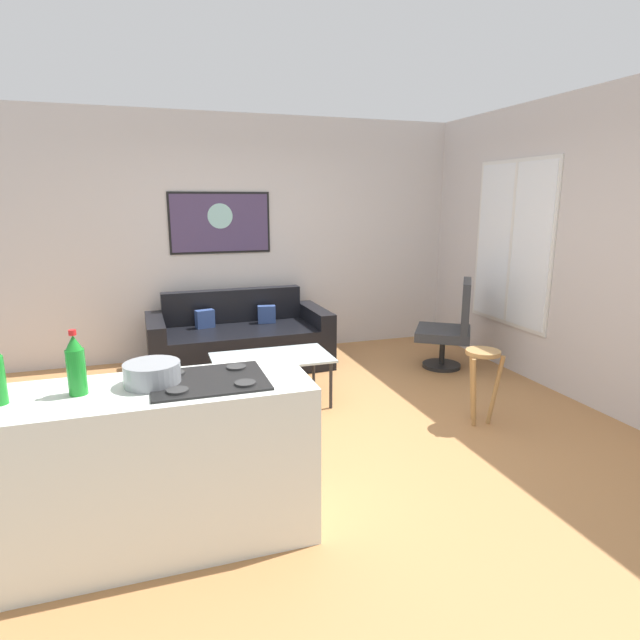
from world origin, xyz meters
TOP-DOWN VIEW (x-y plane):
  - ground at (0.00, 0.00)m, footprint 6.40×6.40m
  - back_wall at (0.00, 2.42)m, footprint 6.40×0.05m
  - right_wall at (2.62, 0.30)m, footprint 0.05×6.40m
  - couch at (-0.22, 1.84)m, footprint 1.98×0.96m
  - coffee_table at (-0.13, 0.63)m, footprint 1.07×0.61m
  - armchair at (2.00, 1.06)m, footprint 0.82×0.82m
  - bar_stool at (1.43, -0.32)m, footprint 0.33×0.32m
  - kitchen_counter at (-1.17, -1.11)m, footprint 1.66×0.61m
  - soda_bottle_2 at (-1.51, -1.10)m, footprint 0.09×0.09m
  - mixing_bowl at (-1.15, -1.07)m, footprint 0.29×0.29m
  - wall_painting at (-0.31, 2.38)m, footprint 1.16×0.03m
  - window at (2.59, 0.90)m, footprint 0.03×1.24m

SIDE VIEW (x-z plane):
  - ground at x=0.00m, z-range -0.04..0.00m
  - couch at x=-0.22m, z-range -0.13..0.70m
  - coffee_table at x=-0.13m, z-range 0.19..0.65m
  - kitchen_counter at x=-1.17m, z-range -0.01..0.91m
  - bar_stool at x=1.43m, z-range 0.16..0.79m
  - armchair at x=2.00m, z-range -0.02..0.97m
  - mixing_bowl at x=-1.15m, z-range 0.90..1.02m
  - soda_bottle_2 at x=-1.51m, z-range 0.88..1.21m
  - window at x=2.59m, z-range 0.50..2.26m
  - back_wall at x=0.00m, z-range 0.00..2.80m
  - right_wall at x=2.62m, z-range 0.00..2.80m
  - wall_painting at x=-0.31m, z-range 1.23..1.93m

